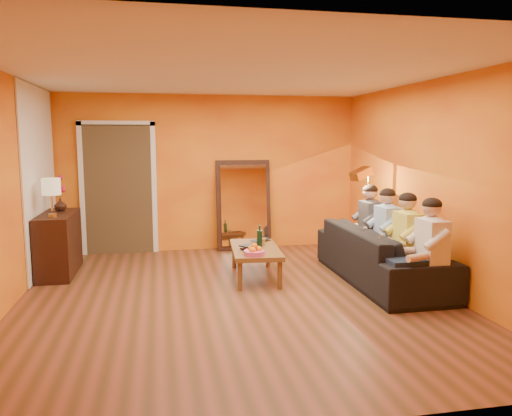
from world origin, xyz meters
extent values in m
cube|color=brown|center=(0.00, 0.00, 0.00)|extent=(5.00, 5.50, 0.00)
cube|color=white|center=(0.00, 0.00, 2.60)|extent=(5.00, 5.50, 0.00)
cube|color=orange|center=(0.00, 2.75, 1.30)|extent=(5.00, 0.00, 2.60)
cube|color=orange|center=(-2.50, 0.00, 1.30)|extent=(0.00, 5.50, 2.60)
cube|color=orange|center=(2.50, 0.00, 1.30)|extent=(0.00, 5.50, 2.60)
cube|color=white|center=(-2.48, 1.75, 1.30)|extent=(0.02, 1.90, 2.58)
cube|color=#3F2D19|center=(-1.50, 2.83, 1.05)|extent=(1.06, 0.30, 2.10)
cube|color=white|center=(-2.07, 2.71, 1.05)|extent=(0.08, 0.06, 2.20)
cube|color=white|center=(-0.93, 2.71, 1.05)|extent=(0.08, 0.06, 2.20)
cube|color=white|center=(-1.50, 2.71, 2.12)|extent=(1.22, 0.06, 0.08)
cube|color=black|center=(0.55, 2.63, 0.76)|extent=(0.92, 0.27, 1.51)
cube|color=white|center=(0.55, 2.59, 0.76)|extent=(0.78, 0.21, 1.35)
cube|color=black|center=(-2.24, 1.55, 0.42)|extent=(0.44, 1.18, 0.85)
imported|color=black|center=(2.00, 0.35, 0.36)|extent=(2.44, 0.96, 0.71)
cylinder|color=black|center=(0.45, 0.76, 0.58)|extent=(0.07, 0.07, 0.31)
imported|color=#B27F3F|center=(0.52, 0.93, 0.47)|extent=(0.11, 0.11, 0.10)
imported|color=black|center=(0.58, 1.16, 0.43)|extent=(0.41, 0.38, 0.03)
imported|color=black|center=(0.22, 0.61, 0.43)|extent=(0.27, 0.30, 0.02)
imported|color=red|center=(0.23, 0.62, 0.45)|extent=(0.19, 0.26, 0.02)
imported|color=black|center=(0.22, 0.60, 0.47)|extent=(0.27, 0.28, 0.02)
imported|color=black|center=(-2.24, 1.80, 0.94)|extent=(0.17, 0.17, 0.18)
camera|label=1|loc=(-0.85, -5.64, 1.86)|focal=35.00mm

